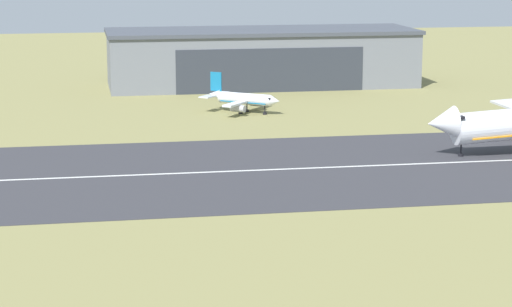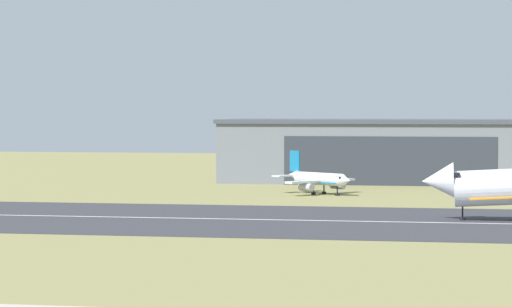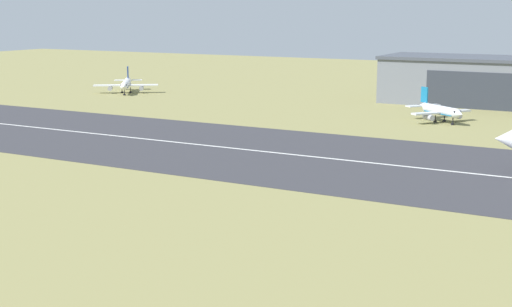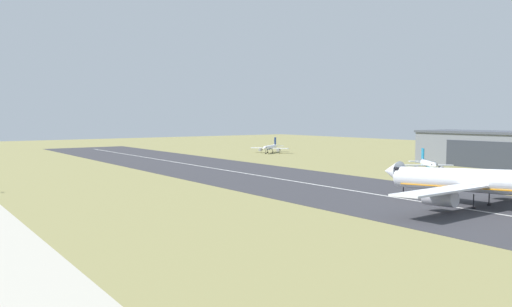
% 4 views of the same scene
% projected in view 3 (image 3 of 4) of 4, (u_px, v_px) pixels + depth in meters
% --- Properties ---
extents(ground_plane, '(612.99, 612.99, 0.00)m').
position_uv_depth(ground_plane, '(42.00, 215.00, 94.81)').
color(ground_plane, olive).
extents(runway_strip, '(372.99, 49.41, 0.06)m').
position_uv_depth(runway_strip, '(238.00, 149.00, 139.99)').
color(runway_strip, '#333338').
rests_on(runway_strip, ground_plane).
extents(runway_centreline, '(335.69, 0.70, 0.01)m').
position_uv_depth(runway_centreline, '(238.00, 149.00, 139.98)').
color(runway_centreline, silver).
rests_on(runway_centreline, runway_strip).
extents(airplane_parked_west, '(16.27, 16.02, 7.99)m').
position_uv_depth(airplane_parked_west, '(440.00, 111.00, 173.01)').
color(airplane_parked_west, silver).
rests_on(airplane_parked_west, ground_plane).
extents(airplane_parked_centre, '(19.29, 20.29, 8.05)m').
position_uv_depth(airplane_parked_centre, '(126.00, 84.00, 234.37)').
color(airplane_parked_centre, white).
rests_on(airplane_parked_centre, ground_plane).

